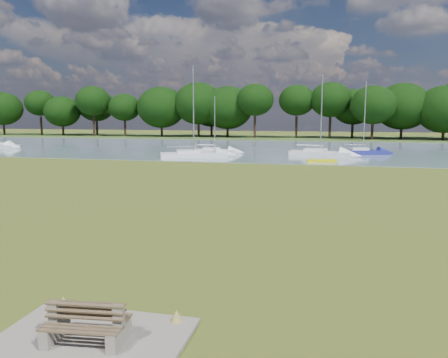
% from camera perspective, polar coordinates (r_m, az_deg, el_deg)
% --- Properties ---
extents(ground, '(220.00, 220.00, 0.00)m').
position_cam_1_polar(ground, '(23.07, 0.55, -4.07)').
color(ground, brown).
extents(river, '(220.00, 40.00, 0.10)m').
position_cam_1_polar(river, '(64.36, 8.82, 3.88)').
color(river, slate).
rests_on(river, ground).
extents(far_bank, '(220.00, 20.00, 0.40)m').
position_cam_1_polar(far_bank, '(94.23, 10.26, 5.26)').
color(far_bank, '#4C6626').
rests_on(far_bank, ground).
extents(concrete_pad, '(4.20, 3.20, 0.10)m').
position_cam_1_polar(concrete_pad, '(10.60, -17.42, -19.76)').
color(concrete_pad, gray).
rests_on(concrete_pad, ground).
extents(bench_pair, '(1.86, 1.22, 0.95)m').
position_cam_1_polar(bench_pair, '(10.41, -17.53, -17.64)').
color(bench_pair, gray).
rests_on(bench_pair, concrete_pad).
extents(kayak, '(3.11, 1.25, 0.30)m').
position_cam_1_polar(kayak, '(46.72, 12.62, 2.34)').
color(kayak, yellow).
rests_on(kayak, river).
extents(tree_line, '(153.61, 9.69, 11.73)m').
position_cam_1_polar(tree_line, '(90.00, 14.14, 9.42)').
color(tree_line, black).
rests_on(tree_line, far_bank).
extents(sailboat_1, '(5.82, 1.64, 7.23)m').
position_cam_1_polar(sailboat_1, '(56.39, -1.27, 3.84)').
color(sailboat_1, silver).
rests_on(sailboat_1, river).
extents(sailboat_3, '(6.11, 3.12, 8.94)m').
position_cam_1_polar(sailboat_3, '(57.08, 17.64, 3.59)').
color(sailboat_3, navy).
rests_on(sailboat_3, river).
extents(sailboat_5, '(7.90, 5.07, 10.45)m').
position_cam_1_polar(sailboat_5, '(50.90, -4.06, 3.44)').
color(sailboat_5, silver).
rests_on(sailboat_5, river).
extents(sailboat_6, '(7.52, 3.51, 9.60)m').
position_cam_1_polar(sailboat_6, '(53.68, 12.37, 3.52)').
color(sailboat_6, silver).
rests_on(sailboat_6, river).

